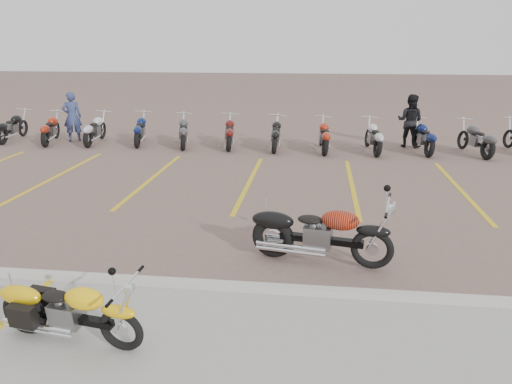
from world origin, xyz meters
The scene contains 8 objects.
ground centered at (0.00, 0.00, 0.00)m, with size 100.00×100.00×0.00m, color #6E574F.
curb centered at (0.00, -2.00, 0.06)m, with size 60.00×0.18×0.12m, color #ADAAA3.
parking_stripes centered at (0.00, 4.00, 0.00)m, with size 38.00×5.50×0.01m, color gold, non-canonical shape.
yellow_cruiser centered at (-1.22, -3.55, 0.41)m, with size 1.98×0.46×0.82m.
flame_cruiser centered at (1.82, -0.84, 0.49)m, with size 2.38×0.60×0.99m.
person_a centered at (-7.29, 8.81, 0.91)m, with size 0.67×0.44×1.83m, color navy.
person_b centered at (4.96, 9.26, 0.92)m, with size 0.90×0.70×1.84m, color black.
bg_bike_row centered at (-0.54, 8.35, 0.55)m, with size 19.10×2.08×1.10m.
Camera 1 is at (1.75, -8.68, 3.62)m, focal length 35.00 mm.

